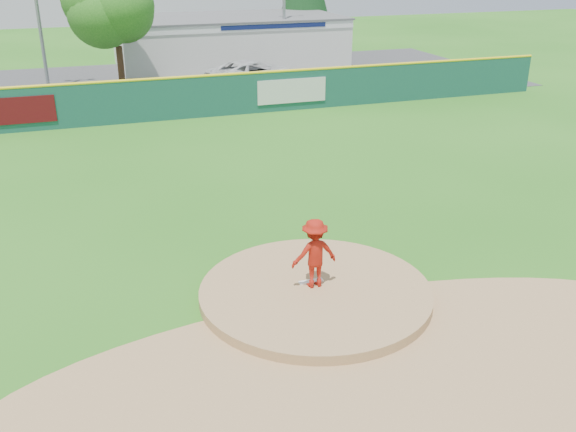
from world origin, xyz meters
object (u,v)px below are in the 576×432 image
object	(u,v)px
pitcher	(314,253)
deciduous_tree	(115,9)
pool_building_grp	(229,41)
van	(253,73)

from	to	relation	value
pitcher	deciduous_tree	world-z (taller)	deciduous_tree
pitcher	pool_building_grp	world-z (taller)	pool_building_grp
pitcher	van	distance (m)	24.83
pitcher	deciduous_tree	bearing A→B (deg)	-86.51
pitcher	van	xyz separation A→B (m)	(5.50, 24.21, -0.30)
deciduous_tree	pool_building_grp	bearing A→B (deg)	41.16
pool_building_grp	deciduous_tree	distance (m)	11.01
pool_building_grp	deciduous_tree	world-z (taller)	deciduous_tree
pitcher	pool_building_grp	bearing A→B (deg)	-101.78
pitcher	pool_building_grp	size ratio (longest dim) A/B	0.11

